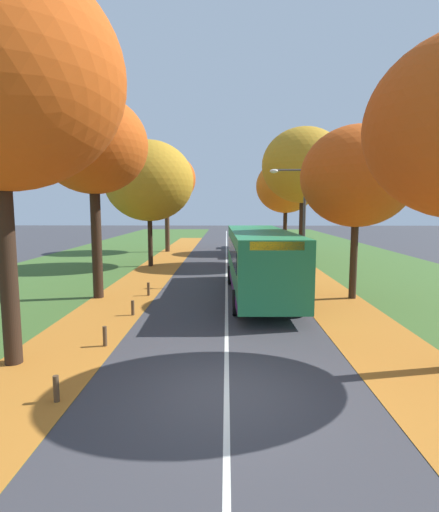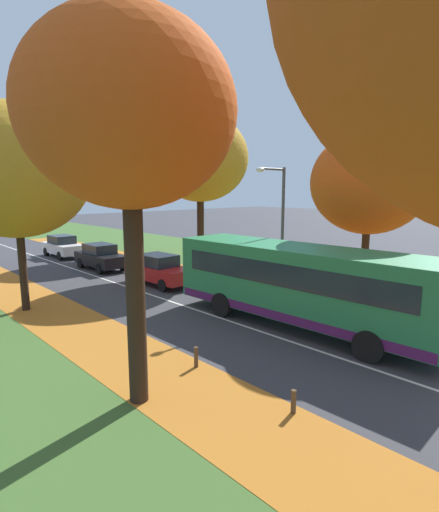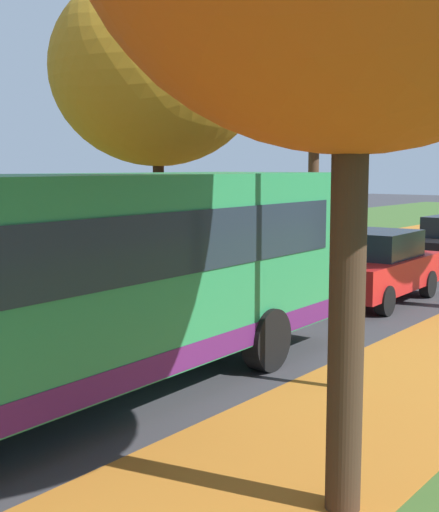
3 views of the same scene
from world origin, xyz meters
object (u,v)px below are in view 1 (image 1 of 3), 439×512
(tree_left_far, at_px, (166,179))
(bus, at_px, (259,259))
(car_black_following, at_px, (242,246))
(bollard_third, at_px, (105,336))
(tree_right_far, at_px, (286,186))
(bollard_second, at_px, (56,389))
(bollard_fifth, at_px, (148,289))
(tree_right_mid, at_px, (304,166))
(tree_left_mid, at_px, (149,181))
(car_white_third_in_line, at_px, (241,240))
(car_red_lead, at_px, (249,255))
(tree_left_near, at_px, (93,146))
(streetlamp_right, at_px, (298,213))
(bollard_fourth, at_px, (133,308))
(tree_right_near, at_px, (357,177))

(tree_left_far, relative_size, bus, 0.85)
(bus, relative_size, car_black_following, 2.49)
(tree_left_far, distance_m, bollard_third, 25.79)
(tree_right_far, height_order, bollard_second, tree_right_far)
(bollard_fifth, distance_m, car_black_following, 15.83)
(tree_right_mid, bearing_deg, tree_left_mid, -175.84)
(bollard_fifth, relative_size, car_white_third_in_line, 0.15)
(tree_left_mid, relative_size, car_red_lead, 1.99)
(bollard_third, height_order, car_black_following, car_black_following)
(tree_left_far, bearing_deg, tree_left_near, -91.07)
(bollard_third, xyz_separation_m, bollard_fifth, (-0.03, 6.69, 0.01))
(tree_right_far, bearing_deg, bus, -101.85)
(bollard_fifth, distance_m, bus, 5.24)
(bus, distance_m, car_white_third_in_line, 21.46)
(bollard_third, bearing_deg, tree_right_mid, 62.19)
(tree_left_mid, height_order, streetlamp_right, tree_left_mid)
(tree_left_far, distance_m, bus, 20.08)
(bus, bearing_deg, car_red_lead, 89.67)
(tree_left_near, xyz_separation_m, tree_left_mid, (0.53, 9.61, -0.88))
(tree_left_mid, distance_m, bus, 12.06)
(bus, bearing_deg, tree_left_mid, 126.13)
(tree_left_mid, height_order, bollard_fourth, tree_left_mid)
(car_red_lead, height_order, car_white_third_in_line, same)
(tree_left_mid, relative_size, bollard_second, 14.83)
(streetlamp_right, height_order, car_red_lead, streetlamp_right)
(tree_right_mid, distance_m, car_red_lead, 7.12)
(tree_right_near, distance_m, bollard_fourth, 10.82)
(bollard_second, relative_size, streetlamp_right, 0.10)
(tree_right_mid, relative_size, bollard_fifth, 15.39)
(bollard_fourth, xyz_separation_m, car_white_third_in_line, (4.95, 24.80, 0.53))
(bus, height_order, car_white_third_in_line, bus)
(tree_right_far, relative_size, bollard_fifth, 13.45)
(tree_right_mid, height_order, car_white_third_in_line, tree_right_mid)
(tree_left_far, bearing_deg, bollard_third, -85.76)
(bollard_fifth, xyz_separation_m, car_red_lead, (5.11, 9.06, 0.51))
(car_red_lead, bearing_deg, tree_left_far, 126.92)
(bollard_fifth, bearing_deg, bollard_third, -89.71)
(tree_right_near, height_order, bus, tree_right_near)
(tree_left_far, relative_size, car_white_third_in_line, 2.11)
(tree_right_near, bearing_deg, car_red_lead, 113.29)
(bollard_fifth, bearing_deg, tree_right_near, -2.23)
(tree_right_far, distance_m, bus, 18.59)
(tree_left_mid, height_order, tree_right_near, tree_left_mid)
(bus, bearing_deg, tree_left_far, 110.63)
(tree_left_far, bearing_deg, tree_left_mid, -88.88)
(streetlamp_right, bearing_deg, car_white_third_in_line, 96.82)
(car_white_third_in_line, bearing_deg, streetlamp_right, -83.18)
(bollard_second, relative_size, bollard_third, 0.95)
(bollard_third, xyz_separation_m, car_black_following, (4.79, 21.76, 0.51))
(tree_left_mid, relative_size, tree_right_far, 1.03)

